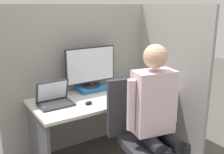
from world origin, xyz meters
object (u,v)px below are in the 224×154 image
stapler (145,81)px  monitor (91,66)px  laptop (55,100)px  office_chair (143,134)px  person (157,112)px  paper_box (91,89)px  carrot_toy (116,97)px  coffee_mug (124,81)px

stapler → monitor: bearing=172.5°
laptop → stapler: (1.23, 0.10, -0.02)m
office_chair → person: (0.03, -0.15, 0.26)m
paper_box → laptop: (-0.51, -0.19, 0.02)m
paper_box → stapler: size_ratio=1.89×
carrot_toy → monitor: bearing=100.9°
coffee_mug → office_chair: bearing=-114.9°
monitor → coffee_mug: (0.43, -0.04, -0.23)m
carrot_toy → stapler: bearing=25.8°
laptop → coffee_mug: (0.94, 0.15, 0.01)m
paper_box → stapler: bearing=-7.2°
carrot_toy → person: 0.64m
stapler → office_chair: office_chair is taller
monitor → laptop: size_ratio=1.83×
office_chair → coffee_mug: size_ratio=9.60×
stapler → laptop: bearing=-175.3°
monitor → coffee_mug: 0.49m
paper_box → coffee_mug: bearing=-5.4°
monitor → laptop: bearing=-159.3°
office_chair → person: person is taller
laptop → person: bearing=-55.6°
stapler → person: bearing=-124.6°
carrot_toy → office_chair: (-0.04, -0.49, -0.19)m
carrot_toy → coffee_mug: bearing=45.6°
laptop → stapler: bearing=4.7°
monitor → coffee_mug: bearing=-5.8°
paper_box → laptop: bearing=-159.6°
office_chair → paper_box: bearing=92.3°
carrot_toy → coffee_mug: (0.35, 0.36, 0.03)m
laptop → paper_box: bearing=20.4°
stapler → carrot_toy: stapler is taller
office_chair → coffee_mug: 0.96m
laptop → monitor: bearing=20.7°
office_chair → person: 0.30m
monitor → carrot_toy: 0.48m
paper_box → coffee_mug: coffee_mug is taller
coffee_mug → stapler: bearing=-9.9°
person → stapler: bearing=55.4°
stapler → person: person is taller
stapler → office_chair: bearing=-130.5°
monitor → person: person is taller
person → laptop: bearing=124.4°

